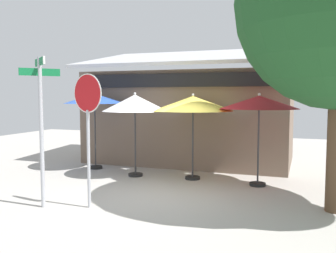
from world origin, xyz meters
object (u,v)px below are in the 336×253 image
patio_umbrella_mustard_right (193,104)px  patio_umbrella_royal_blue_left (95,99)px  street_sign_post (41,117)px  stop_sign (88,113)px  patio_umbrella_crimson_far_right (259,103)px  patio_umbrella_ivory_center (135,104)px

patio_umbrella_mustard_right → patio_umbrella_royal_blue_left: bearing=173.2°
street_sign_post → stop_sign: size_ratio=1.12×
street_sign_post → patio_umbrella_crimson_far_right: bearing=40.7°
patio_umbrella_royal_blue_left → patio_umbrella_crimson_far_right: 5.47m
patio_umbrella_ivory_center → patio_umbrella_mustard_right: size_ratio=1.02×
patio_umbrella_royal_blue_left → patio_umbrella_crimson_far_right: (5.43, -0.58, -0.07)m
street_sign_post → patio_umbrella_crimson_far_right: (4.21, 3.63, 0.27)m
stop_sign → patio_umbrella_royal_blue_left: 4.47m
stop_sign → patio_umbrella_ivory_center: 3.30m
patio_umbrella_crimson_far_right → patio_umbrella_ivory_center: bearing=-179.4°
stop_sign → patio_umbrella_crimson_far_right: bearing=45.6°
stop_sign → patio_umbrella_mustard_right: size_ratio=1.17×
patio_umbrella_mustard_right → patio_umbrella_crimson_far_right: size_ratio=1.00×
stop_sign → patio_umbrella_royal_blue_left: bearing=119.4°
patio_umbrella_ivory_center → patio_umbrella_mustard_right: bearing=6.4°
street_sign_post → stop_sign: street_sign_post is taller
patio_umbrella_ivory_center → patio_umbrella_mustard_right: 1.77m
street_sign_post → patio_umbrella_ivory_center: bearing=81.2°
stop_sign → patio_umbrella_ivory_center: size_ratio=1.15×
stop_sign → patio_umbrella_crimson_far_right: 4.64m
stop_sign → patio_umbrella_crimson_far_right: (3.24, 3.31, 0.18)m
patio_umbrella_crimson_far_right → stop_sign: bearing=-134.4°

